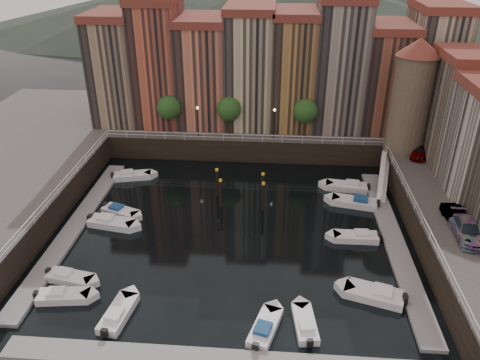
# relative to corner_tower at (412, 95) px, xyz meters

# --- Properties ---
(ground) EXTENTS (200.00, 200.00, 0.00)m
(ground) POSITION_rel_corner_tower_xyz_m (-20.00, -14.50, -10.19)
(ground) COLOR black
(ground) RESTS_ON ground
(quay_far) EXTENTS (80.00, 20.00, 3.00)m
(quay_far) POSITION_rel_corner_tower_xyz_m (-20.00, 11.50, -8.69)
(quay_far) COLOR black
(quay_far) RESTS_ON ground
(dock_left) EXTENTS (2.00, 28.00, 0.35)m
(dock_left) POSITION_rel_corner_tower_xyz_m (-36.20, -15.50, -10.02)
(dock_left) COLOR gray
(dock_left) RESTS_ON ground
(dock_right) EXTENTS (2.00, 28.00, 0.35)m
(dock_right) POSITION_rel_corner_tower_xyz_m (-3.80, -15.50, -10.02)
(dock_right) COLOR gray
(dock_right) RESTS_ON ground
(dock_near) EXTENTS (30.00, 2.00, 0.35)m
(dock_near) POSITION_rel_corner_tower_xyz_m (-20.00, -31.50, -10.02)
(dock_near) COLOR gray
(dock_near) RESTS_ON ground
(mountains) EXTENTS (145.00, 100.00, 18.00)m
(mountains) POSITION_rel_corner_tower_xyz_m (-18.28, 95.50, -2.28)
(mountains) COLOR #2D382D
(mountains) RESTS_ON ground
(far_terrace) EXTENTS (48.70, 10.30, 17.50)m
(far_terrace) POSITION_rel_corner_tower_xyz_m (-16.69, 9.00, 0.76)
(far_terrace) COLOR #92785D
(far_terrace) RESTS_ON quay_far
(corner_tower) EXTENTS (5.20, 5.20, 13.80)m
(corner_tower) POSITION_rel_corner_tower_xyz_m (0.00, 0.00, 0.00)
(corner_tower) COLOR #6B5B4C
(corner_tower) RESTS_ON quay_right
(promenade_trees) EXTENTS (21.20, 3.20, 5.20)m
(promenade_trees) POSITION_rel_corner_tower_xyz_m (-21.33, 3.70, -3.61)
(promenade_trees) COLOR black
(promenade_trees) RESTS_ON quay_far
(street_lamps) EXTENTS (10.36, 0.36, 4.18)m
(street_lamps) POSITION_rel_corner_tower_xyz_m (-21.00, 2.70, -4.30)
(street_lamps) COLOR black
(street_lamps) RESTS_ON quay_far
(railings) EXTENTS (36.08, 34.04, 0.52)m
(railings) POSITION_rel_corner_tower_xyz_m (-20.00, -9.62, -6.41)
(railings) COLOR white
(railings) RESTS_ON ground
(gangway) EXTENTS (2.78, 8.32, 3.73)m
(gangway) POSITION_rel_corner_tower_xyz_m (-2.90, -4.50, -8.28)
(gangway) COLOR white
(gangway) RESTS_ON ground
(mooring_pilings) EXTENTS (5.73, 3.24, 3.78)m
(mooring_pilings) POSITION_rel_corner_tower_xyz_m (-19.45, -9.21, -8.54)
(mooring_pilings) COLOR black
(mooring_pilings) RESTS_ON ground
(boat_left_0) EXTENTS (4.63, 2.16, 1.04)m
(boat_left_0) POSITION_rel_corner_tower_xyz_m (-33.03, -26.04, -9.84)
(boat_left_0) COLOR white
(boat_left_0) RESTS_ON ground
(boat_left_1) EXTENTS (4.53, 2.35, 1.02)m
(boat_left_1) POSITION_rel_corner_tower_xyz_m (-33.42, -23.68, -9.85)
(boat_left_1) COLOR white
(boat_left_1) RESTS_ON ground
(boat_left_2) EXTENTS (5.24, 2.67, 1.18)m
(boat_left_2) POSITION_rel_corner_tower_xyz_m (-32.58, -14.89, -9.80)
(boat_left_2) COLOR white
(boat_left_2) RESTS_ON ground
(boat_left_3) EXTENTS (4.46, 3.00, 1.01)m
(boat_left_3) POSITION_rel_corner_tower_xyz_m (-32.35, -12.52, -9.85)
(boat_left_3) COLOR white
(boat_left_3) RESTS_ON ground
(boat_left_4) EXTENTS (4.96, 2.78, 1.11)m
(boat_left_4) POSITION_rel_corner_tower_xyz_m (-33.48, -4.23, -9.82)
(boat_left_4) COLOR white
(boat_left_4) RESTS_ON ground
(boat_right_0) EXTENTS (5.22, 3.19, 1.17)m
(boat_right_0) POSITION_rel_corner_tower_xyz_m (-7.10, -23.98, -9.80)
(boat_right_0) COLOR white
(boat_right_0) RESTS_ON ground
(boat_right_1) EXTENTS (5.00, 3.10, 1.12)m
(boat_right_1) POSITION_rel_corner_tower_xyz_m (-7.00, -23.65, -9.82)
(boat_right_1) COLOR white
(boat_right_1) RESTS_ON ground
(boat_right_2) EXTENTS (4.63, 1.70, 1.06)m
(boat_right_2) POSITION_rel_corner_tower_xyz_m (-7.41, -15.47, -9.84)
(boat_right_2) COLOR white
(boat_right_2) RESTS_ON ground
(boat_right_3) EXTENTS (5.38, 2.89, 1.20)m
(boat_right_3) POSITION_rel_corner_tower_xyz_m (-6.60, -8.69, -9.79)
(boat_right_3) COLOR white
(boat_right_3) RESTS_ON ground
(boat_right_4) EXTENTS (5.23, 2.49, 1.18)m
(boat_right_4) POSITION_rel_corner_tower_xyz_m (-7.02, -5.04, -9.80)
(boat_right_4) COLOR white
(boat_right_4) RESTS_ON ground
(boat_near_0) EXTENTS (2.32, 4.83, 1.09)m
(boat_near_0) POSITION_rel_corner_tower_xyz_m (-27.78, -27.75, -9.83)
(boat_near_0) COLOR white
(boat_near_0) RESTS_ON ground
(boat_near_2) EXTENTS (2.81, 4.67, 1.05)m
(boat_near_2) POSITION_rel_corner_tower_xyz_m (-16.15, -28.33, -9.84)
(boat_near_2) COLOR white
(boat_near_2) RESTS_ON ground
(boat_near_3) EXTENTS (2.07, 4.43, 1.00)m
(boat_near_3) POSITION_rel_corner_tower_xyz_m (-13.05, -27.66, -9.86)
(boat_near_3) COLOR white
(boat_near_3) RESTS_ON ground
(car_a) EXTENTS (2.99, 4.54, 1.44)m
(car_a) POSITION_rel_corner_tower_xyz_m (1.52, -1.73, -6.48)
(car_a) COLOR gray
(car_a) RESTS_ON quay_right
(car_b) EXTENTS (1.84, 4.21, 1.34)m
(car_b) POSITION_rel_corner_tower_xyz_m (1.16, -16.39, -6.52)
(car_b) COLOR gray
(car_b) RESTS_ON quay_right
(car_c) EXTENTS (2.44, 5.49, 1.57)m
(car_c) POSITION_rel_corner_tower_xyz_m (1.38, -18.71, -6.41)
(car_c) COLOR gray
(car_c) RESTS_ON quay_right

